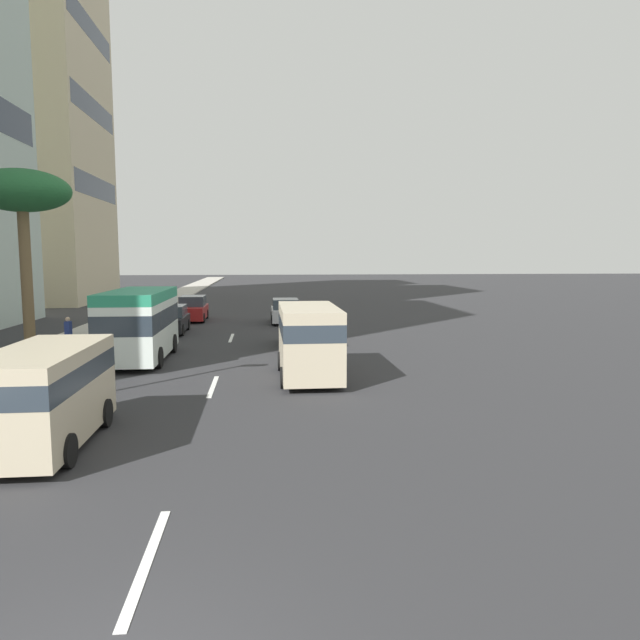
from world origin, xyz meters
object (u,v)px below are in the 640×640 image
(van_lead, at_px, (309,337))
(minibus_fifth, at_px, (139,322))
(car_seventh, at_px, (171,320))
(pedestrian_mid_block, at_px, (68,333))
(van_fourth, at_px, (44,391))
(palm_tree, at_px, (22,195))
(car_sixth, at_px, (300,331))
(car_third, at_px, (285,311))
(pedestrian_by_tree, at_px, (96,316))
(car_second, at_px, (193,309))

(van_lead, bearing_deg, minibus_fifth, 57.97)
(car_seventh, bearing_deg, minibus_fifth, 0.59)
(car_seventh, bearing_deg, pedestrian_mid_block, -25.58)
(van_fourth, bearing_deg, pedestrian_mid_block, -164.19)
(car_seventh, relative_size, pedestrian_mid_block, 2.67)
(palm_tree, bearing_deg, van_lead, -117.80)
(minibus_fifth, relative_size, car_sixth, 1.35)
(car_third, relative_size, pedestrian_by_tree, 2.34)
(car_second, bearing_deg, pedestrian_mid_block, -16.30)
(van_lead, relative_size, van_fourth, 1.04)
(car_seventh, bearing_deg, car_sixth, 50.14)
(pedestrian_mid_block, bearing_deg, van_fourth, -158.48)
(van_lead, bearing_deg, car_second, 18.42)
(pedestrian_by_tree, bearing_deg, car_second, -162.60)
(minibus_fifth, distance_m, pedestrian_by_tree, 8.62)
(minibus_fifth, bearing_deg, pedestrian_by_tree, -152.90)
(minibus_fifth, xyz_separation_m, palm_tree, (2.09, 5.22, 5.40))
(car_sixth, height_order, palm_tree, palm_tree)
(car_sixth, xyz_separation_m, car_seventh, (5.84, 6.99, -0.02))
(van_lead, relative_size, pedestrian_mid_block, 3.23)
(car_sixth, height_order, car_seventh, car_sixth)
(van_fourth, xyz_separation_m, pedestrian_mid_block, (12.70, 3.60, -0.32))
(pedestrian_by_tree, bearing_deg, minibus_fifth, 75.60)
(car_third, xyz_separation_m, pedestrian_mid_block, (-11.28, 10.05, 0.24))
(pedestrian_by_tree, bearing_deg, car_seventh, 153.35)
(minibus_fifth, distance_m, car_seventh, 8.73)
(car_second, xyz_separation_m, car_third, (-1.88, -6.20, -0.04))
(car_third, distance_m, minibus_fifth, 14.59)
(car_third, height_order, pedestrian_by_tree, pedestrian_by_tree)
(van_fourth, height_order, car_seventh, van_fourth)
(car_second, distance_m, car_third, 6.48)
(van_lead, relative_size, car_sixth, 1.06)
(car_third, xyz_separation_m, pedestrian_by_tree, (-5.31, 10.54, 0.38))
(van_fourth, bearing_deg, car_second, 179.44)
(palm_tree, bearing_deg, car_sixth, -86.43)
(van_lead, relative_size, car_second, 1.20)
(car_third, relative_size, car_sixth, 0.88)
(car_second, bearing_deg, car_third, 73.14)
(minibus_fifth, height_order, pedestrian_by_tree, minibus_fifth)
(car_second, xyz_separation_m, car_seventh, (-6.18, 0.50, -0.05))
(car_second, height_order, car_seventh, car_second)
(van_lead, height_order, palm_tree, palm_tree)
(car_seventh, bearing_deg, car_third, 122.63)
(car_sixth, bearing_deg, car_second, 28.37)
(car_sixth, bearing_deg, minibus_fifth, 112.40)
(pedestrian_mid_block, xyz_separation_m, pedestrian_by_tree, (5.97, 0.49, 0.15))
(van_lead, relative_size, pedestrian_by_tree, 2.81)
(car_second, relative_size, van_fourth, 0.87)
(car_third, distance_m, car_seventh, 7.97)
(car_second, bearing_deg, van_fourth, -0.56)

